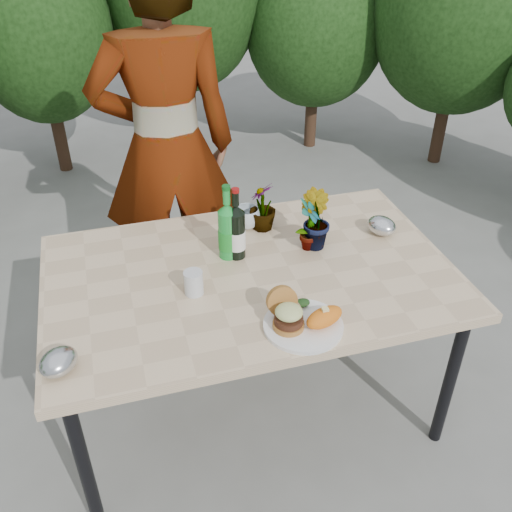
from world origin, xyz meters
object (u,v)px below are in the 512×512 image
object	(u,v)px
dinner_plate	(303,326)
wine_bottle	(236,232)
patio_table	(250,284)
person	(167,150)

from	to	relation	value
dinner_plate	wine_bottle	xyz separation A→B (m)	(-0.11, 0.49, 0.11)
patio_table	person	size ratio (longest dim) A/B	0.85
dinner_plate	wine_bottle	distance (m)	0.51
dinner_plate	patio_table	bearing A→B (deg)	103.71
patio_table	wine_bottle	world-z (taller)	wine_bottle
wine_bottle	dinner_plate	bearing A→B (deg)	-99.50
patio_table	wine_bottle	bearing A→B (deg)	100.60
wine_bottle	person	xyz separation A→B (m)	(-0.17, 0.69, 0.08)
dinner_plate	person	xyz separation A→B (m)	(-0.28, 1.18, 0.19)
wine_bottle	person	size ratio (longest dim) A/B	0.16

